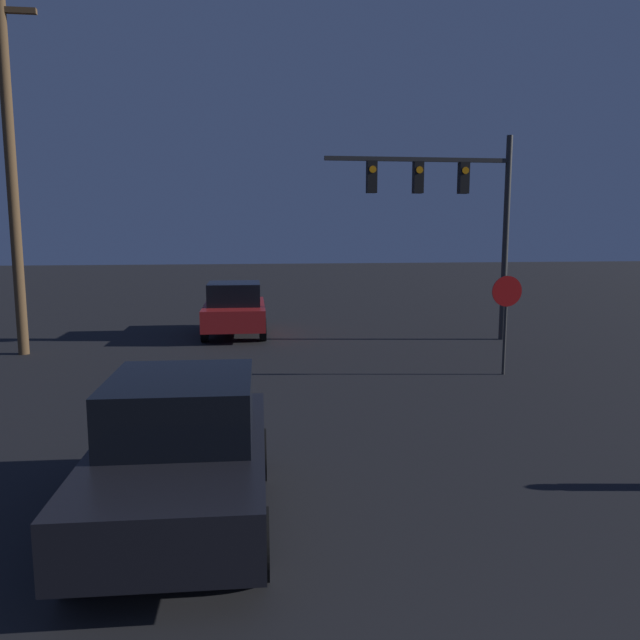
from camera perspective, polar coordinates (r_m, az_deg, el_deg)
The scene contains 5 objects.
car_near at distance 7.38m, azimuth -12.58°, elevation -11.70°, with size 2.04×3.93×1.68m.
car_far at distance 19.90m, azimuth -7.82°, elevation 1.02°, with size 2.00×3.91×1.68m.
traffic_signal_mast at distance 19.00m, azimuth 12.14°, elevation 10.67°, with size 5.57×0.30×6.05m.
stop_sign at distance 14.85m, azimuth 16.66°, elevation 1.22°, with size 0.70×0.07×2.29m.
utility_pole at distance 18.42m, azimuth -26.43°, elevation 12.74°, with size 1.74×0.28×9.74m.
Camera 1 is at (-1.60, -0.77, 3.34)m, focal length 35.00 mm.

